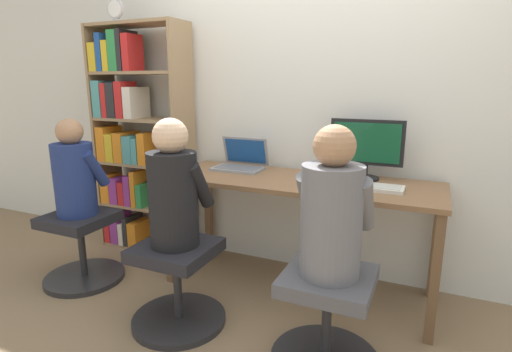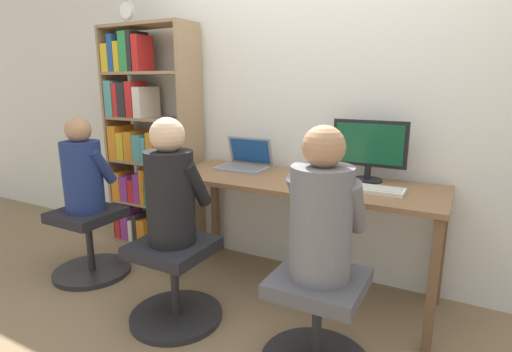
{
  "view_description": "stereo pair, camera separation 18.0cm",
  "coord_description": "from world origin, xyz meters",
  "px_view_note": "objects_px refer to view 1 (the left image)",
  "views": [
    {
      "loc": [
        0.77,
        -2.09,
        1.39
      ],
      "look_at": [
        -0.23,
        0.13,
        0.81
      ],
      "focal_mm": 28.0,
      "sensor_mm": 36.0,
      "label": 1
    },
    {
      "loc": [
        0.93,
        -2.01,
        1.39
      ],
      "look_at": [
        -0.23,
        0.13,
        0.81
      ],
      "focal_mm": 28.0,
      "sensor_mm": 36.0,
      "label": 2
    }
  ],
  "objects_px": {
    "person_near_shelf": "(75,173)",
    "desk_clock": "(115,10)",
    "office_chair_left": "(327,319)",
    "bookshelf": "(131,142)",
    "office_chair_side": "(82,247)",
    "person_at_monitor": "(332,210)",
    "keyboard": "(364,186)",
    "office_chair_right": "(178,283)",
    "laptop": "(240,163)",
    "desktop_monitor": "(366,148)",
    "person_at_laptop": "(173,189)"
  },
  "relations": [
    {
      "from": "laptop",
      "to": "bookshelf",
      "type": "xyz_separation_m",
      "value": [
        -1.0,
        0.02,
        0.09
      ]
    },
    {
      "from": "desktop_monitor",
      "to": "office_chair_left",
      "type": "bearing_deg",
      "value": -90.74
    },
    {
      "from": "keyboard",
      "to": "person_at_laptop",
      "type": "distance_m",
      "value": 1.11
    },
    {
      "from": "desk_clock",
      "to": "office_chair_side",
      "type": "bearing_deg",
      "value": -83.87
    },
    {
      "from": "office_chair_side",
      "to": "laptop",
      "type": "bearing_deg",
      "value": 33.74
    },
    {
      "from": "office_chair_left",
      "to": "person_at_monitor",
      "type": "height_order",
      "value": "person_at_monitor"
    },
    {
      "from": "person_at_monitor",
      "to": "person_near_shelf",
      "type": "height_order",
      "value": "person_at_monitor"
    },
    {
      "from": "person_at_monitor",
      "to": "person_near_shelf",
      "type": "relative_size",
      "value": 1.08
    },
    {
      "from": "laptop",
      "to": "office_chair_side",
      "type": "height_order",
      "value": "laptop"
    },
    {
      "from": "desktop_monitor",
      "to": "person_at_monitor",
      "type": "height_order",
      "value": "person_at_monitor"
    },
    {
      "from": "desk_clock",
      "to": "office_chair_left",
      "type": "bearing_deg",
      "value": -21.68
    },
    {
      "from": "laptop",
      "to": "person_near_shelf",
      "type": "bearing_deg",
      "value": -146.47
    },
    {
      "from": "person_at_monitor",
      "to": "desk_clock",
      "type": "relative_size",
      "value": 4.42
    },
    {
      "from": "office_chair_right",
      "to": "bookshelf",
      "type": "relative_size",
      "value": 0.3
    },
    {
      "from": "office_chair_left",
      "to": "person_near_shelf",
      "type": "xyz_separation_m",
      "value": [
        -1.8,
        0.16,
        0.53
      ]
    },
    {
      "from": "desktop_monitor",
      "to": "person_at_laptop",
      "type": "bearing_deg",
      "value": -136.5
    },
    {
      "from": "person_at_laptop",
      "to": "person_near_shelf",
      "type": "bearing_deg",
      "value": 170.08
    },
    {
      "from": "office_chair_left",
      "to": "person_at_laptop",
      "type": "height_order",
      "value": "person_at_laptop"
    },
    {
      "from": "keyboard",
      "to": "person_at_monitor",
      "type": "xyz_separation_m",
      "value": [
        -0.05,
        -0.61,
        0.03
      ]
    },
    {
      "from": "laptop",
      "to": "desk_clock",
      "type": "bearing_deg",
      "value": -177.25
    },
    {
      "from": "office_chair_right",
      "to": "office_chair_side",
      "type": "distance_m",
      "value": 0.94
    },
    {
      "from": "desktop_monitor",
      "to": "bookshelf",
      "type": "relative_size",
      "value": 0.25
    },
    {
      "from": "laptop",
      "to": "office_chair_side",
      "type": "bearing_deg",
      "value": -146.26
    },
    {
      "from": "bookshelf",
      "to": "desk_clock",
      "type": "distance_m",
      "value": 1.01
    },
    {
      "from": "person_at_laptop",
      "to": "office_chair_side",
      "type": "height_order",
      "value": "person_at_laptop"
    },
    {
      "from": "person_near_shelf",
      "to": "office_chair_right",
      "type": "bearing_deg",
      "value": -10.23
    },
    {
      "from": "desktop_monitor",
      "to": "keyboard",
      "type": "distance_m",
      "value": 0.3
    },
    {
      "from": "laptop",
      "to": "bookshelf",
      "type": "bearing_deg",
      "value": 179.1
    },
    {
      "from": "bookshelf",
      "to": "office_chair_side",
      "type": "relative_size",
      "value": 3.33
    },
    {
      "from": "desktop_monitor",
      "to": "person_at_laptop",
      "type": "distance_m",
      "value": 1.23
    },
    {
      "from": "desktop_monitor",
      "to": "bookshelf",
      "type": "xyz_separation_m",
      "value": [
        -1.87,
        -0.04,
        -0.07
      ]
    },
    {
      "from": "person_at_monitor",
      "to": "person_at_laptop",
      "type": "distance_m",
      "value": 0.88
    },
    {
      "from": "office_chair_right",
      "to": "person_at_laptop",
      "type": "distance_m",
      "value": 0.56
    },
    {
      "from": "office_chair_left",
      "to": "office_chair_right",
      "type": "bearing_deg",
      "value": -179.81
    },
    {
      "from": "person_at_monitor",
      "to": "office_chair_side",
      "type": "distance_m",
      "value": 1.89
    },
    {
      "from": "desktop_monitor",
      "to": "person_at_laptop",
      "type": "xyz_separation_m",
      "value": [
        -0.89,
        -0.84,
        -0.16
      ]
    },
    {
      "from": "desktop_monitor",
      "to": "office_chair_left",
      "type": "distance_m",
      "value": 1.11
    },
    {
      "from": "office_chair_right",
      "to": "person_near_shelf",
      "type": "bearing_deg",
      "value": 169.77
    },
    {
      "from": "bookshelf",
      "to": "desk_clock",
      "type": "bearing_deg",
      "value": -93.87
    },
    {
      "from": "laptop",
      "to": "bookshelf",
      "type": "distance_m",
      "value": 1.01
    },
    {
      "from": "person_near_shelf",
      "to": "desk_clock",
      "type": "bearing_deg",
      "value": 96.19
    },
    {
      "from": "desktop_monitor",
      "to": "keyboard",
      "type": "relative_size",
      "value": 1.01
    },
    {
      "from": "laptop",
      "to": "desk_clock",
      "type": "height_order",
      "value": "desk_clock"
    },
    {
      "from": "office_chair_left",
      "to": "bookshelf",
      "type": "height_order",
      "value": "bookshelf"
    },
    {
      "from": "office_chair_right",
      "to": "person_at_monitor",
      "type": "relative_size",
      "value": 0.77
    },
    {
      "from": "laptop",
      "to": "person_near_shelf",
      "type": "relative_size",
      "value": 0.53
    },
    {
      "from": "office_chair_left",
      "to": "desk_clock",
      "type": "height_order",
      "value": "desk_clock"
    },
    {
      "from": "keyboard",
      "to": "office_chair_right",
      "type": "xyz_separation_m",
      "value": [
        -0.92,
        -0.62,
        -0.53
      ]
    },
    {
      "from": "bookshelf",
      "to": "office_chair_side",
      "type": "distance_m",
      "value": 0.92
    },
    {
      "from": "office_chair_right",
      "to": "office_chair_side",
      "type": "relative_size",
      "value": 1.0
    }
  ]
}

